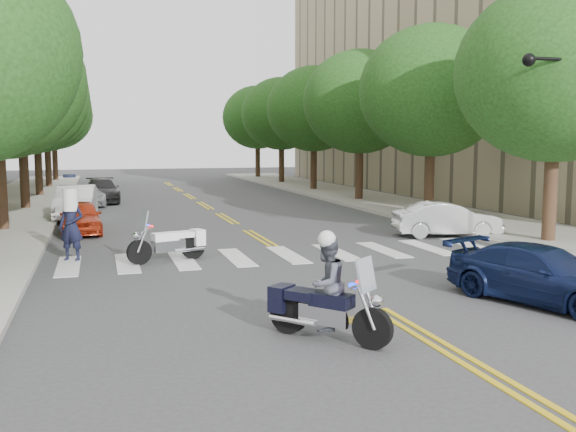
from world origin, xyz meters
name	(u,v)px	position (x,y,z in m)	size (l,w,h in m)	color
ground	(379,309)	(0.00, 0.00, 0.00)	(140.00, 140.00, 0.00)	#38383A
sidewalk_left	(10,209)	(-9.50, 22.00, 0.07)	(5.00, 60.00, 0.15)	#9E9991
sidewalk_right	(370,200)	(9.50, 22.00, 0.07)	(5.00, 60.00, 0.15)	#9E9991
building_right	(572,29)	(26.00, 26.00, 11.00)	(26.00, 44.00, 22.00)	tan
tree_l_2	(20,96)	(-8.80, 22.00, 5.55)	(6.40, 6.40, 8.45)	#382316
tree_l_3	(36,105)	(-8.80, 30.00, 5.55)	(6.40, 6.40, 8.45)	#382316
tree_l_4	(46,111)	(-8.80, 38.00, 5.55)	(6.40, 6.40, 8.45)	#382316
tree_l_5	(53,115)	(-8.80, 46.00, 5.55)	(6.40, 6.40, 8.45)	#382316
tree_r_0	(556,73)	(8.80, 6.00, 5.55)	(6.40, 6.40, 8.45)	#382316
tree_r_1	(431,91)	(8.80, 14.00, 5.55)	(6.40, 6.40, 8.45)	#382316
tree_r_2	(360,102)	(8.80, 22.00, 5.55)	(6.40, 6.40, 8.45)	#382316
tree_r_3	(314,109)	(8.80, 30.00, 5.55)	(6.40, 6.40, 8.45)	#382316
tree_r_4	(281,114)	(8.80, 38.00, 5.55)	(6.40, 6.40, 8.45)	#382316
tree_r_5	(257,117)	(8.80, 46.00, 5.55)	(6.40, 6.40, 8.45)	#382316
motorcycle_police	(324,291)	(-1.74, -1.55, 0.84)	(1.70, 1.93, 1.89)	black
motorcycle_parked	(174,243)	(-3.36, 6.52, 0.52)	(2.26, 1.05, 1.50)	black
officer_standing	(71,226)	(-6.12, 7.35, 0.99)	(0.72, 0.47, 1.97)	black
convertible	(447,219)	(6.50, 8.50, 0.62)	(1.31, 3.75, 1.24)	silver
sedan_blue	(542,275)	(3.47, -0.50, 0.60)	(1.68, 4.12, 1.20)	#0F1940
parked_car_a	(81,217)	(-6.01, 13.00, 0.61)	(1.44, 3.58, 1.22)	#B02D12
parked_car_b	(76,202)	(-6.30, 17.62, 0.73)	(1.55, 4.44, 1.46)	silver
parked_car_c	(85,195)	(-6.03, 23.50, 0.56)	(1.87, 4.06, 1.13)	#A0A4A8
parked_car_d	(101,191)	(-5.20, 25.36, 0.66)	(1.84, 4.53, 1.32)	black
parked_car_e	(98,187)	(-5.40, 29.50, 0.60)	(1.43, 3.54, 1.21)	#A8A7AD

